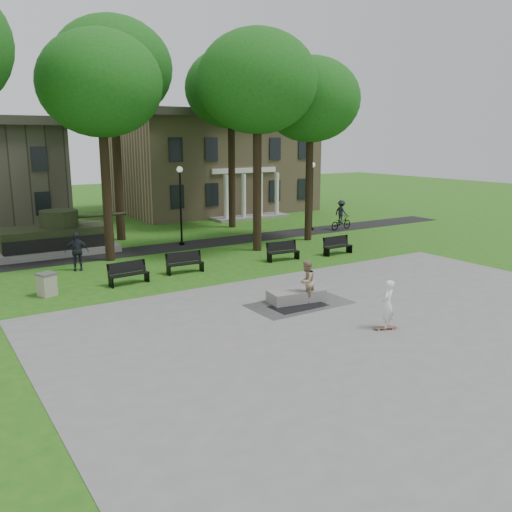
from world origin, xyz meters
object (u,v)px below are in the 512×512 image
Objects in this scene: friend_watching at (306,281)px; trash_bin at (47,284)px; concrete_block at (296,296)px; park_bench_0 at (128,272)px; skateboarder at (387,304)px; cyclist at (341,218)px.

friend_watching reaches higher than trash_bin.
trash_bin reaches higher than concrete_block.
park_bench_0 is 1.91× the size of trash_bin.
skateboarder is 20.52m from cyclist.
skateboarder is 0.99× the size of friend_watching.
park_bench_0 is at bearing -87.24° from skateboarder.
skateboarder is at bearing 69.68° from friend_watching.
cyclist reaches higher than skateboarder.
concrete_block is 1.20× the size of park_bench_0.
cyclist is 1.15× the size of park_bench_0.
cyclist is at bearing 13.90° from park_bench_0.
concrete_block is 0.75m from friend_watching.
cyclist is 22.03m from trash_bin.
concrete_block is 1.30× the size of friend_watching.
friend_watching is at bearing 128.14° from cyclist.
concrete_block is at bearing 126.85° from cyclist.
skateboarder reaches higher than concrete_block.
cyclist is (13.10, 12.17, 0.61)m from concrete_block.
trash_bin is at bearing -65.26° from friend_watching.
concrete_block is at bearing -81.59° from friend_watching.
skateboarder is at bearing -80.52° from concrete_block.
park_bench_0 is (-4.90, 6.51, -0.34)m from friend_watching.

